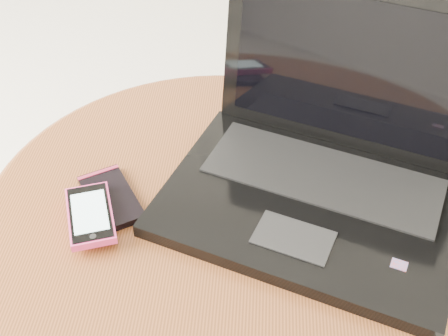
{
  "coord_description": "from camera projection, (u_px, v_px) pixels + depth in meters",
  "views": [
    {
      "loc": [
        0.12,
        -0.52,
        1.12
      ],
      "look_at": [
        0.08,
        0.07,
        0.59
      ],
      "focal_mm": 47.54,
      "sensor_mm": 36.0,
      "label": 1
    }
  ],
  "objects": [
    {
      "name": "phone_pink",
      "position": [
        90.0,
        215.0,
        0.79
      ],
      "size": [
        0.09,
        0.12,
        0.01
      ],
      "color": "#EF3A80",
      "rests_on": "phone_black"
    },
    {
      "name": "phone_black",
      "position": [
        111.0,
        198.0,
        0.83
      ],
      "size": [
        0.11,
        0.13,
        0.01
      ],
      "color": "black",
      "rests_on": "table"
    },
    {
      "name": "table",
      "position": [
        218.0,
        256.0,
        0.9
      ],
      "size": [
        0.67,
        0.67,
        0.53
      ],
      "color": "#612510",
      "rests_on": "ground"
    },
    {
      "name": "laptop",
      "position": [
        323.0,
        166.0,
        0.81
      ],
      "size": [
        0.47,
        0.43,
        0.26
      ],
      "color": "black",
      "rests_on": "table"
    }
  ]
}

